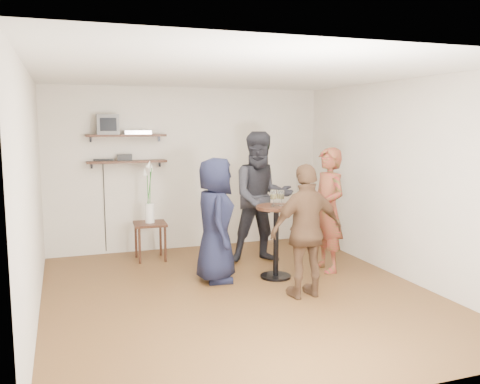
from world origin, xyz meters
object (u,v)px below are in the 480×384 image
at_px(drinks_table, 276,232).
at_px(person_plaid, 328,210).
at_px(crt_monitor, 107,124).
at_px(dvd_deck, 137,132).
at_px(person_dark, 262,198).
at_px(radio, 125,157).
at_px(side_table, 150,229).
at_px(person_brown, 307,231).
at_px(person_navy, 216,220).

xyz_separation_m(drinks_table, person_plaid, (0.80, 0.06, 0.23)).
distance_m(crt_monitor, dvd_deck, 0.46).
bearing_deg(person_dark, radio, 156.74).
distance_m(side_table, person_brown, 2.70).
xyz_separation_m(side_table, person_plaid, (2.22, -1.38, 0.38)).
height_order(crt_monitor, drinks_table, crt_monitor).
bearing_deg(person_navy, crt_monitor, 43.02).
relative_size(radio, side_table, 0.39).
xyz_separation_m(person_plaid, person_dark, (-0.69, 0.73, 0.10)).
distance_m(person_dark, person_navy, 1.13).
bearing_deg(radio, person_navy, -62.42).
distance_m(dvd_deck, person_dark, 2.17).
bearing_deg(person_dark, side_table, 164.89).
xyz_separation_m(drinks_table, person_dark, (0.11, 0.79, 0.34)).
bearing_deg(person_plaid, person_navy, -97.13).
height_order(crt_monitor, dvd_deck, crt_monitor).
distance_m(dvd_deck, person_plaid, 3.12).
height_order(radio, person_navy, person_navy).
bearing_deg(radio, person_dark, -31.23).
distance_m(person_plaid, person_navy, 1.59).
xyz_separation_m(person_plaid, person_navy, (-1.59, 0.07, -0.05)).
relative_size(side_table, person_dark, 0.29).
bearing_deg(crt_monitor, person_dark, -28.19).
height_order(dvd_deck, person_brown, dvd_deck).
relative_size(side_table, person_navy, 0.35).
bearing_deg(dvd_deck, side_table, -78.98).
relative_size(side_table, person_brown, 0.36).
height_order(radio, side_table, radio).
height_order(dvd_deck, radio, dvd_deck).
relative_size(dvd_deck, person_brown, 0.25).
xyz_separation_m(crt_monitor, drinks_table, (1.95, -1.90, -1.40)).
distance_m(drinks_table, person_dark, 0.87).
relative_size(side_table, person_plaid, 0.33).
relative_size(dvd_deck, drinks_table, 0.41).
relative_size(dvd_deck, person_navy, 0.25).
bearing_deg(dvd_deck, person_navy, -67.82).
bearing_deg(drinks_table, dvd_deck, 128.48).
relative_size(crt_monitor, dvd_deck, 0.80).
relative_size(crt_monitor, person_brown, 0.20).
xyz_separation_m(crt_monitor, dvd_deck, (0.44, 0.00, -0.12)).
xyz_separation_m(dvd_deck, person_brown, (1.55, -2.70, -1.11)).
bearing_deg(person_navy, drinks_table, -90.00).
xyz_separation_m(radio, side_table, (0.29, -0.45, -1.05)).
relative_size(person_plaid, person_navy, 1.07).
bearing_deg(drinks_table, crt_monitor, 135.77).
bearing_deg(side_table, person_plaid, -31.91).
bearing_deg(dvd_deck, crt_monitor, 180.00).
bearing_deg(person_dark, person_navy, -135.86).
distance_m(dvd_deck, side_table, 1.50).
height_order(drinks_table, person_navy, person_navy).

